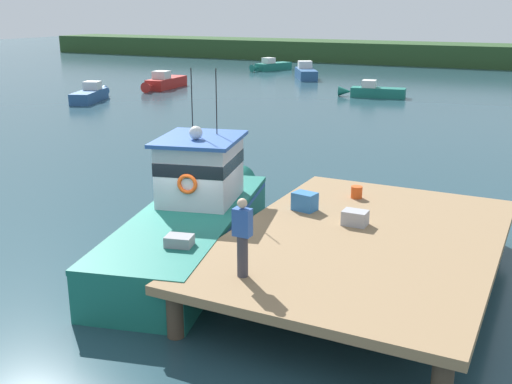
% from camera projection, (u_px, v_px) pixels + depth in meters
% --- Properties ---
extents(ground_plane, '(200.00, 200.00, 0.00)m').
position_uv_depth(ground_plane, '(193.00, 249.00, 16.82)').
color(ground_plane, '#23424C').
extents(dock, '(6.00, 9.00, 1.20)m').
position_uv_depth(dock, '(364.00, 241.00, 14.46)').
color(dock, '#4C3D2D').
rests_on(dock, ground).
extents(main_fishing_boat, '(4.42, 9.95, 4.80)m').
position_uv_depth(main_fishing_boat, '(194.00, 214.00, 16.55)').
color(main_fishing_boat, '#196B5B').
rests_on(main_fishing_boat, ground).
extents(crate_single_by_cleat, '(0.60, 0.44, 0.37)m').
position_uv_depth(crate_single_by_cleat, '(355.00, 218.00, 15.13)').
color(crate_single_by_cleat, '#9E9EA3').
rests_on(crate_single_by_cleat, dock).
extents(crate_stack_near_edge, '(0.66, 0.53, 0.48)m').
position_uv_depth(crate_stack_near_edge, '(305.00, 201.00, 16.23)').
color(crate_stack_near_edge, '#3370B2').
rests_on(crate_stack_near_edge, dock).
extents(bait_bucket, '(0.32, 0.32, 0.34)m').
position_uv_depth(bait_bucket, '(357.00, 192.00, 17.29)').
color(bait_bucket, '#E04C19').
rests_on(bait_bucket, dock).
extents(deckhand_by_the_boat, '(0.36, 0.22, 1.63)m').
position_uv_depth(deckhand_by_the_boat, '(242.00, 236.00, 12.04)').
color(deckhand_by_the_boat, '#383842').
rests_on(deckhand_by_the_boat, dock).
extents(moored_boat_mid_harbor, '(2.83, 5.30, 1.34)m').
position_uv_depth(moored_boat_mid_harbor, '(91.00, 94.00, 43.63)').
color(moored_boat_mid_harbor, '#285184').
rests_on(moored_boat_mid_harbor, ground).
extents(moored_boat_outer_mooring, '(2.81, 5.35, 1.35)m').
position_uv_depth(moored_boat_outer_mooring, '(271.00, 66.00, 65.01)').
color(moored_boat_outer_mooring, '#196B5B').
rests_on(moored_boat_outer_mooring, ground).
extents(moored_boat_far_left, '(5.01, 1.84, 1.25)m').
position_uv_depth(moored_boat_far_left, '(373.00, 91.00, 45.40)').
color(moored_boat_far_left, '#196B5B').
rests_on(moored_boat_far_left, ground).
extents(moored_boat_off_the_point, '(4.08, 5.94, 1.56)m').
position_uv_depth(moored_boat_off_the_point, '(305.00, 72.00, 57.81)').
color(moored_boat_off_the_point, '#285184').
rests_on(moored_boat_off_the_point, ground).
extents(moored_boat_near_channel, '(1.95, 5.85, 1.47)m').
position_uv_depth(moored_boat_near_channel, '(164.00, 82.00, 50.31)').
color(moored_boat_near_channel, red).
rests_on(moored_boat_near_channel, ground).
extents(far_shoreline, '(120.00, 8.00, 2.40)m').
position_uv_depth(far_shoreline, '(484.00, 55.00, 69.59)').
color(far_shoreline, '#284723').
rests_on(far_shoreline, ground).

